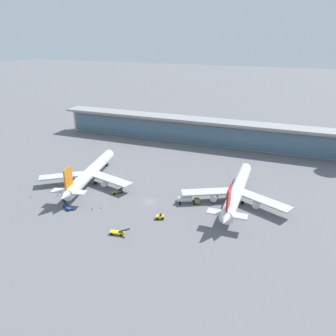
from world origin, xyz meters
TOP-DOWN VIEW (x-y plane):
  - ground_plane at (0.00, 0.00)m, footprint 1200.00×1200.00m
  - airliner_left_stand at (-31.98, 7.36)m, footprint 42.05×55.37m
  - airliner_centre_stand at (31.88, 13.01)m, footprint 42.81×55.58m
  - service_truck_near_nose_olive at (14.41, 4.22)m, footprint 8.81×5.36m
  - service_truck_under_wing_olive at (-15.64, 2.32)m, footprint 5.21×6.22m
  - service_truck_mid_apron_yellow at (-0.29, -24.73)m, footprint 6.93×2.63m
  - service_truck_by_tail_yellow at (8.93, -10.44)m, footprint 3.29×2.66m
  - service_truck_on_taxiway_blue at (-26.90, -16.10)m, footprint 6.62×4.44m
  - terminal_building at (0.00, 80.62)m, footprint 185.39×12.80m
  - safety_cone_alpha at (-30.00, -9.12)m, footprint 0.62×0.62m
  - safety_cone_bravo at (-15.12, -11.47)m, footprint 0.62×0.62m
  - safety_cone_charlie at (-17.91, -13.28)m, footprint 0.62×0.62m
  - safety_cone_delta at (-37.19, -8.94)m, footprint 0.62×0.62m
  - safety_cone_echo at (-46.81, -13.92)m, footprint 0.62×0.62m

SIDE VIEW (x-z plane):
  - ground_plane at x=0.00m, z-range 0.00..0.00m
  - safety_cone_alpha at x=-30.00m, z-range -0.03..0.67m
  - safety_cone_bravo at x=-15.12m, z-range -0.03..0.67m
  - safety_cone_charlie at x=-17.91m, z-range -0.03..0.67m
  - safety_cone_delta at x=-37.19m, z-range -0.03..0.67m
  - safety_cone_echo at x=-46.81m, z-range -0.03..0.67m
  - service_truck_under_wing_olive at x=-15.64m, z-range -0.54..2.16m
  - service_truck_mid_apron_yellow at x=-0.29m, z-range -0.54..2.16m
  - service_truck_on_taxiway_blue at x=-26.90m, z-range -0.54..2.16m
  - service_truck_by_tail_yellow at x=8.93m, z-range -0.15..1.90m
  - service_truck_near_nose_olive at x=14.41m, z-range 0.23..3.18m
  - airliner_left_stand at x=-31.98m, z-range -2.74..12.08m
  - airliner_centre_stand at x=31.88m, z-range -2.74..12.08m
  - terminal_building at x=0.00m, z-range 0.27..15.47m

